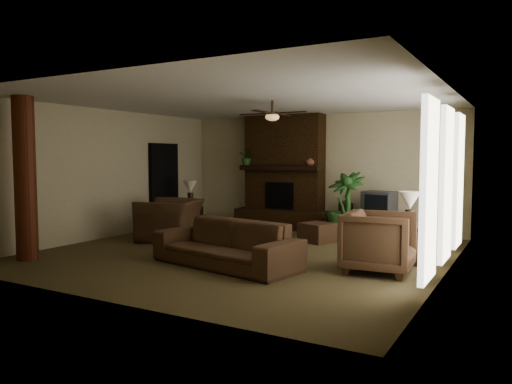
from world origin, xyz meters
The scene contains 23 objects.
room_shell centered at (0.00, 0.00, 1.40)m, with size 7.00×7.00×7.00m.
fireplace centered at (-0.80, 3.22, 1.16)m, with size 2.40×0.70×2.80m.
windows centered at (3.45, 0.20, 1.35)m, with size 0.08×3.65×2.35m.
log_column centered at (-2.95, -2.40, 1.40)m, with size 0.36×0.36×2.80m, color brown.
doorway centered at (-3.44, 1.80, 1.05)m, with size 0.10×1.00×2.10m, color black.
ceiling_fan centered at (0.40, 0.30, 2.53)m, with size 1.35×1.35×0.37m.
sofa centered at (0.31, -1.14, 0.49)m, with size 2.53×0.74×0.99m, color #4A321F.
armchair_left centered at (-2.12, 0.42, 0.57)m, with size 1.31×0.85×1.15m, color #4A321F.
armchair_right centered at (2.59, -0.35, 0.52)m, with size 1.01×0.94×1.04m, color #4A321F.
coffee_table centered at (-0.16, 0.20, 0.37)m, with size 1.20×0.70×0.43m.
ottoman centered at (0.74, 1.69, 0.20)m, with size 0.60×0.60×0.40m, color #4A321F.
tv_stand centered at (1.68, 2.87, 0.25)m, with size 0.85×0.50×0.50m, color silver.
tv centered at (1.70, 2.86, 0.76)m, with size 0.73×0.64×0.52m.
floor_vase centered at (0.85, 3.15, 0.43)m, with size 0.34×0.34×0.77m.
floor_plant centered at (1.16, 2.26, 0.41)m, with size 0.81×1.45×0.81m, color #295221.
side_table_left centered at (-2.61, 1.76, 0.28)m, with size 0.50×0.50×0.55m, color black.
lamp_left centered at (-2.63, 1.81, 1.00)m, with size 0.42×0.42×0.65m.
side_table_right centered at (2.83, 0.54, 0.28)m, with size 0.50×0.50×0.55m, color black.
lamp_right centered at (2.84, 0.54, 1.00)m, with size 0.40×0.40×0.65m.
mantel_plant centered at (-1.70, 2.95, 1.72)m, with size 0.38×0.42×0.33m, color #295221.
mantel_vase centered at (0.00, 3.03, 1.67)m, with size 0.22×0.23×0.22m, color brown.
book_a centered at (-0.42, 0.25, 0.57)m, with size 0.22×0.03×0.29m, color #999999.
book_b centered at (0.08, 0.09, 0.58)m, with size 0.21×0.02×0.29m, color #999999.
Camera 1 is at (4.59, -7.73, 1.78)m, focal length 34.39 mm.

